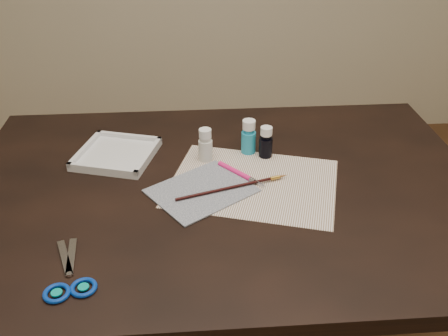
{
  "coord_description": "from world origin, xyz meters",
  "views": [
    {
      "loc": [
        -0.08,
        -1.03,
        1.43
      ],
      "look_at": [
        0.0,
        0.0,
        0.8
      ],
      "focal_mm": 40.0,
      "sensor_mm": 36.0,
      "label": 1
    }
  ],
  "objects": [
    {
      "name": "paint_bottle_navy",
      "position": [
        0.12,
        0.13,
        0.79
      ],
      "size": [
        0.05,
        0.05,
        0.09
      ],
      "primitive_type": "cylinder",
      "rotation": [
        0.0,
        0.0,
        -0.35
      ],
      "color": "black",
      "rests_on": "table"
    },
    {
      "name": "canvas",
      "position": [
        -0.06,
        -0.03,
        0.75
      ],
      "size": [
        0.29,
        0.28,
        0.0
      ],
      "primitive_type": "cube",
      "rotation": [
        0.0,
        0.0,
        0.6
      ],
      "color": "black",
      "rests_on": "paper"
    },
    {
      "name": "paint_bottle_cyan",
      "position": [
        0.08,
        0.16,
        0.8
      ],
      "size": [
        0.04,
        0.04,
        0.1
      ],
      "primitive_type": "cylinder",
      "rotation": [
        0.0,
        0.0,
        -0.03
      ],
      "color": "#1F92B6",
      "rests_on": "table"
    },
    {
      "name": "scissors",
      "position": [
        -0.33,
        -0.28,
        0.76
      ],
      "size": [
        0.16,
        0.22,
        0.01
      ],
      "primitive_type": null,
      "rotation": [
        0.0,
        0.0,
        1.92
      ],
      "color": "silver",
      "rests_on": "table"
    },
    {
      "name": "paint_bottle_white",
      "position": [
        -0.04,
        0.13,
        0.8
      ],
      "size": [
        0.04,
        0.04,
        0.09
      ],
      "primitive_type": "cylinder",
      "rotation": [
        0.0,
        0.0,
        0.0
      ],
      "color": "silver",
      "rests_on": "table"
    },
    {
      "name": "paintbrush",
      "position": [
        0.02,
        -0.02,
        0.76
      ],
      "size": [
        0.29,
        0.1,
        0.01
      ],
      "primitive_type": null,
      "rotation": [
        0.0,
        0.0,
        0.3
      ],
      "color": "black",
      "rests_on": "canvas"
    },
    {
      "name": "craft_knife",
      "position": [
        0.05,
        0.03,
        0.76
      ],
      "size": [
        0.12,
        0.13,
        0.01
      ],
      "primitive_type": null,
      "rotation": [
        0.0,
        0.0,
        -0.86
      ],
      "color": "#EC1E75",
      "rests_on": "paper"
    },
    {
      "name": "paper",
      "position": [
        0.07,
        0.0,
        0.75
      ],
      "size": [
        0.48,
        0.41,
        0.0
      ],
      "primitive_type": "cube",
      "rotation": [
        0.0,
        0.0,
        -0.29
      ],
      "color": "white",
      "rests_on": "table"
    },
    {
      "name": "palette_tray",
      "position": [
        -0.28,
        0.16,
        0.76
      ],
      "size": [
        0.24,
        0.24,
        0.02
      ],
      "primitive_type": "cube",
      "rotation": [
        0.0,
        0.0,
        -0.29
      ],
      "color": "silver",
      "rests_on": "table"
    },
    {
      "name": "table",
      "position": [
        0.0,
        0.0,
        0.38
      ],
      "size": [
        1.3,
        0.9,
        0.75
      ],
      "primitive_type": "cube",
      "color": "black",
      "rests_on": "ground"
    }
  ]
}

